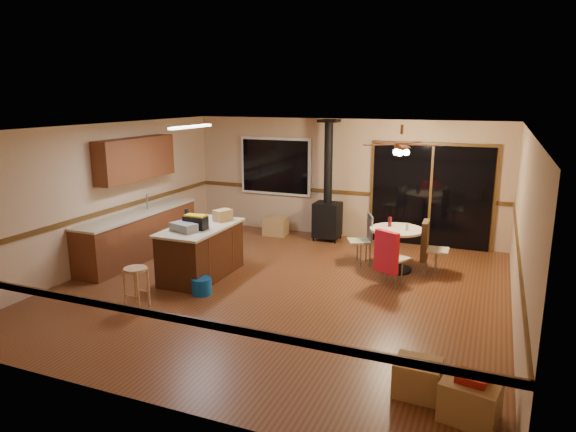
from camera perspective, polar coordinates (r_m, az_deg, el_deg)
The scene contains 35 objects.
floor at distance 8.51m, azimuth -0.77°, elevation -7.99°, with size 7.00×7.00×0.00m, color brown.
ceiling at distance 7.94m, azimuth -0.83°, elevation 9.77°, with size 7.00×7.00×0.00m, color silver.
wall_back at distance 11.37m, azimuth 6.12°, elevation 4.15°, with size 7.00×7.00×0.00m, color tan.
wall_front at distance 5.22m, azimuth -16.12°, elevation -7.24°, with size 7.00×7.00×0.00m, color tan.
wall_left at distance 10.00m, azimuth -19.61°, elevation 2.21°, with size 7.00×7.00×0.00m, color tan.
wall_right at distance 7.52m, azimuth 24.57°, elevation -1.68°, with size 7.00×7.00×0.00m, color tan.
chair_rail at distance 8.20m, azimuth -0.79°, elevation -1.46°, with size 7.00×7.00×0.08m, color #503314, non-canonical shape.
window at distance 11.84m, azimuth -1.41°, elevation 5.55°, with size 1.72×0.10×1.32m, color black.
sliding_door at distance 11.00m, azimuth 15.56°, elevation 2.11°, with size 2.52×0.10×2.10m, color black.
lower_cabinets at distance 10.37m, azimuth -16.17°, elevation -2.11°, with size 0.60×3.00×0.86m, color brown.
countertop at distance 10.26m, azimuth -16.33°, elevation 0.31°, with size 0.64×3.04×0.04m, color #BBB191.
upper_cabinets at distance 10.33m, azimuth -16.56°, elevation 6.13°, with size 0.35×2.00×0.80m, color brown.
kitchen_island at distance 9.02m, azimuth -9.61°, elevation -3.89°, with size 0.88×1.68×0.90m.
wood_stove at distance 11.11m, azimuth 4.41°, elevation 0.98°, with size 0.55×0.50×2.52m.
ceiling_fan at distance 9.06m, azimuth 12.45°, elevation 7.43°, with size 0.24×0.24×0.55m.
fluorescent_strip at distance 9.06m, azimuth -10.76°, elevation 9.71°, with size 0.10×1.20×0.04m, color white.
toolbox_grey at distance 8.61m, azimuth -11.51°, elevation -1.23°, with size 0.45×0.25×0.14m, color slate.
toolbox_black at distance 8.72m, azimuth -10.22°, elevation -0.73°, with size 0.39×0.20×0.22m, color black.
toolbox_yellow_lid at distance 8.69m, azimuth -10.26°, elevation 0.04°, with size 0.35×0.18×0.03m, color gold.
box_on_island at distance 9.22m, azimuth -7.28°, elevation 0.08°, with size 0.22×0.30×0.20m, color #A07847.
bottle_dark at distance 9.11m, azimuth -11.17°, elevation -0.02°, with size 0.08×0.08×0.26m, color black.
bottle_pink at distance 8.80m, azimuth -9.51°, elevation -0.52°, with size 0.07×0.07×0.23m, color #D84C8C.
bottle_white at distance 9.41m, azimuth -6.74°, elevation 0.32°, with size 0.06×0.06×0.18m, color white.
bar_stool at distance 7.97m, azimuth -16.48°, elevation -7.65°, with size 0.34×0.34×0.62m, color tan.
blue_bucket at distance 8.32m, azimuth -9.57°, elevation -7.70°, with size 0.32×0.32×0.27m, color #0B4AA1.
dining_table at distance 9.37m, azimuth 11.94°, elevation -2.84°, with size 0.95×0.95×0.78m.
glass_red at distance 9.40m, azimuth 11.25°, elevation -0.63°, with size 0.07×0.07×0.18m, color #590C14.
glass_cream at distance 9.21m, azimuth 13.08°, elevation -1.16°, with size 0.05×0.05×0.13m, color beige.
chair_left at distance 9.61m, azimuth 8.57°, elevation -1.95°, with size 0.54×0.53×0.51m.
chair_near at distance 8.53m, azimuth 10.99°, elevation -3.93°, with size 0.59×0.60×0.70m.
chair_right at distance 9.32m, azimuth 15.14°, elevation -2.69°, with size 0.47×0.44×0.70m.
box_under_window at distance 11.60m, azimuth -1.38°, elevation -1.13°, with size 0.51×0.41×0.41m, color #A07847.
box_corner_a at distance 5.57m, azimuth 19.58°, elevation -18.73°, with size 0.53×0.45×0.40m, color #A07847.
box_corner_b at distance 5.81m, azimuth 14.20°, elevation -17.03°, with size 0.47×0.40×0.38m, color #A07847.
box_small_red at distance 5.45m, azimuth 19.78°, elevation -16.58°, with size 0.28×0.23×0.08m, color maroon.
Camera 1 is at (3.10, -7.30, 3.08)m, focal length 32.00 mm.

